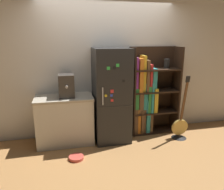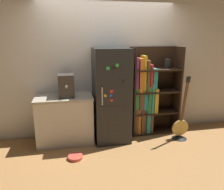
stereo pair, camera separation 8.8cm
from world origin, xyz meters
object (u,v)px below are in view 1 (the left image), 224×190
(espresso_machine, at_px, (66,86))
(pet_bowl, at_px, (76,157))
(bookshelf, at_px, (148,95))
(guitar, at_px, (180,129))
(refrigerator, at_px, (111,95))

(espresso_machine, relative_size, pet_bowl, 1.68)
(bookshelf, xyz_separation_m, espresso_machine, (-1.56, -0.15, 0.30))
(espresso_machine, distance_m, guitar, 2.26)
(bookshelf, bearing_deg, espresso_machine, -174.46)
(refrigerator, relative_size, bookshelf, 1.00)
(guitar, bearing_deg, refrigerator, 167.49)
(bookshelf, bearing_deg, pet_bowl, -152.54)
(refrigerator, bearing_deg, espresso_machine, 179.34)
(refrigerator, height_order, espresso_machine, refrigerator)
(bookshelf, height_order, espresso_machine, bookshelf)
(bookshelf, distance_m, pet_bowl, 1.82)
(bookshelf, distance_m, guitar, 0.89)
(bookshelf, bearing_deg, guitar, -41.56)
(refrigerator, distance_m, guitar, 1.46)
(bookshelf, xyz_separation_m, pet_bowl, (-1.48, -0.77, -0.73))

